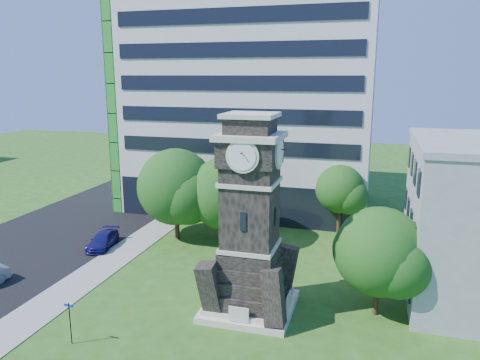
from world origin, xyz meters
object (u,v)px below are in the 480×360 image
(car_street_north, at_px, (103,240))
(park_bench, at_px, (245,310))
(clock_tower, at_px, (250,229))
(street_sign, at_px, (70,318))
(car_east_lot, at_px, (474,311))

(car_street_north, height_order, park_bench, car_street_north)
(clock_tower, distance_m, park_bench, 4.92)
(clock_tower, distance_m, car_street_north, 16.96)
(street_sign, bearing_deg, clock_tower, 42.44)
(car_east_lot, bearing_deg, clock_tower, 104.36)
(clock_tower, relative_size, car_street_north, 2.86)
(park_bench, height_order, street_sign, street_sign)
(park_bench, bearing_deg, street_sign, -126.54)
(clock_tower, bearing_deg, car_east_lot, 9.02)
(car_street_north, bearing_deg, street_sign, -74.44)
(park_bench, distance_m, street_sign, 9.96)
(clock_tower, height_order, street_sign, clock_tower)
(car_street_north, bearing_deg, car_east_lot, -20.01)
(car_street_north, xyz_separation_m, park_bench, (14.74, -7.93, -0.14))
(car_street_north, xyz_separation_m, car_east_lot, (27.91, -4.80, 0.12))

